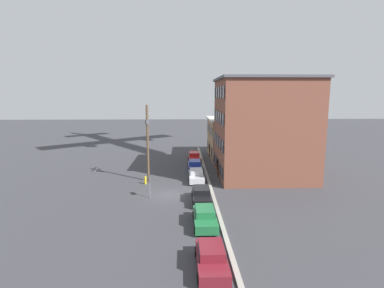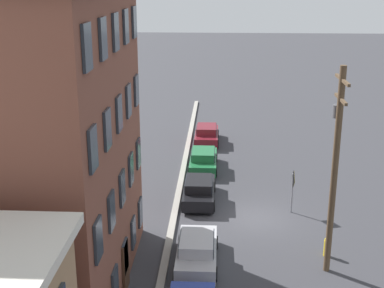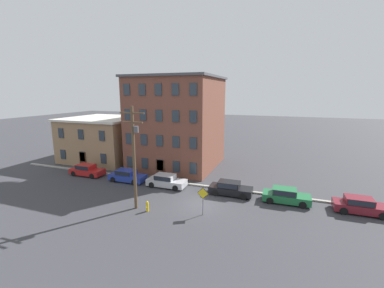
% 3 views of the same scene
% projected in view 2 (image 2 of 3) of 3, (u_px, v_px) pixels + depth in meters
% --- Properties ---
extents(ground_plane, '(200.00, 200.00, 0.00)m').
position_uv_depth(ground_plane, '(255.00, 218.00, 29.60)').
color(ground_plane, '#38383D').
extents(kerb_strip, '(56.00, 0.36, 0.16)m').
position_uv_depth(kerb_strip, '(174.00, 215.00, 29.80)').
color(kerb_strip, '#9E998E').
rests_on(kerb_strip, ground_plane).
extents(car_silver, '(4.40, 1.92, 1.43)m').
position_uv_depth(car_silver, '(197.00, 250.00, 24.64)').
color(car_silver, '#B7B7BC').
rests_on(car_silver, ground_plane).
extents(car_black, '(4.40, 1.92, 1.43)m').
position_uv_depth(car_black, '(199.00, 189.00, 31.58)').
color(car_black, black).
rests_on(car_black, ground_plane).
extents(car_green, '(4.40, 1.92, 1.43)m').
position_uv_depth(car_green, '(203.00, 159.00, 36.76)').
color(car_green, '#1E6638').
rests_on(car_green, ground_plane).
extents(car_maroon, '(4.40, 1.92, 1.43)m').
position_uv_depth(car_maroon, '(207.00, 134.00, 42.66)').
color(car_maroon, maroon).
rests_on(car_maroon, ground_plane).
extents(caution_sign, '(1.02, 0.08, 2.52)m').
position_uv_depth(caution_sign, '(293.00, 185.00, 29.80)').
color(caution_sign, slate).
rests_on(caution_sign, ground_plane).
extents(utility_pole, '(2.40, 0.44, 9.37)m').
position_uv_depth(utility_pole, '(335.00, 161.00, 22.81)').
color(utility_pole, brown).
rests_on(utility_pole, ground_plane).
extents(fire_hydrant, '(0.24, 0.34, 0.96)m').
position_uv_depth(fire_hydrant, '(326.00, 247.00, 25.46)').
color(fire_hydrant, yellow).
rests_on(fire_hydrant, ground_plane).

